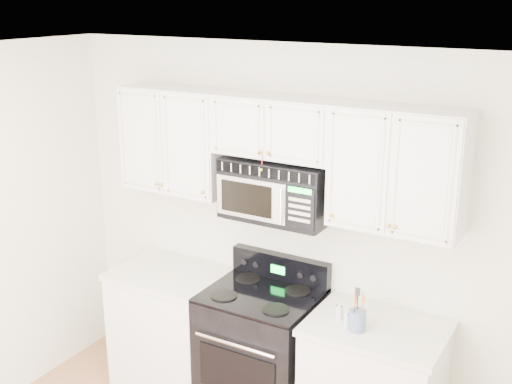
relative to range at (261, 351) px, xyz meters
The scene contains 8 objects.
room 1.65m from the range, 88.74° to the right, with size 3.51×3.51×2.61m.
base_cabinet_left 0.77m from the range, behind, with size 0.86×0.65×0.92m.
range is the anchor object (origin of this frame).
upper_cabinets 1.46m from the range, 78.44° to the left, with size 2.44×0.37×0.75m.
microwave 1.18m from the range, 71.01° to the left, with size 0.74×0.42×0.41m.
utensil_crock 0.91m from the range, ahead, with size 0.11×0.11×0.29m.
shaker_salt 0.77m from the range, ahead, with size 0.05×0.05×0.11m.
shaker_pepper 0.83m from the range, ahead, with size 0.04×0.04×0.10m.
Camera 1 is at (1.93, -2.04, 2.90)m, focal length 45.00 mm.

